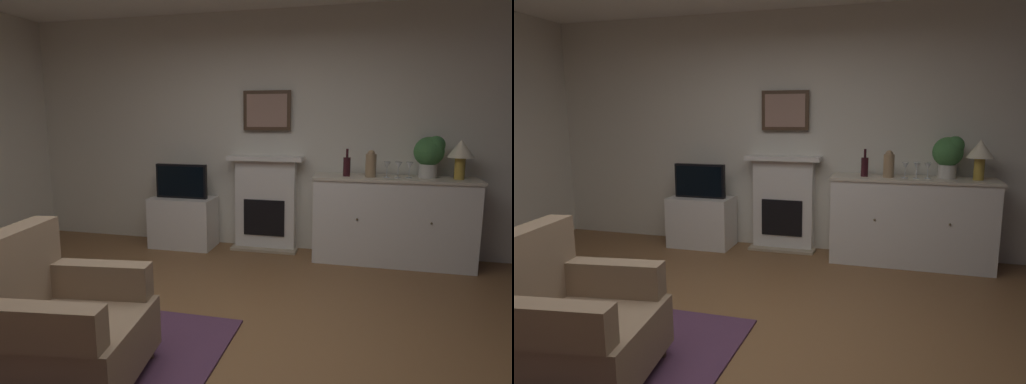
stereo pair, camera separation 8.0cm
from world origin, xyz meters
TOP-DOWN VIEW (x-y plane):
  - ground_plane at (0.00, 0.00)m, footprint 6.38×5.31m
  - wall_rear at (0.00, 2.63)m, footprint 6.38×0.06m
  - area_rug at (-0.80, -0.40)m, footprint 1.86×1.98m
  - fireplace_unit at (-0.13, 2.50)m, footprint 0.87×0.30m
  - framed_picture at (-0.13, 2.54)m, footprint 0.55×0.04m
  - sideboard_cabinet at (1.29, 2.32)m, footprint 1.66×0.49m
  - table_lamp at (1.91, 2.32)m, footprint 0.26×0.26m
  - wine_bottle at (0.80, 2.28)m, footprint 0.08×0.08m
  - wine_glass_left at (1.20, 2.28)m, footprint 0.07×0.07m
  - wine_glass_center at (1.31, 2.27)m, footprint 0.07×0.07m
  - wine_glass_right at (1.42, 2.29)m, footprint 0.07×0.07m
  - vase_decorative at (1.04, 2.27)m, footprint 0.11×0.11m
  - tv_cabinet at (-1.10, 2.34)m, footprint 0.75×0.42m
  - tv_set at (-1.10, 2.31)m, footprint 0.62×0.07m
  - potted_plant_small at (1.62, 2.37)m, footprint 0.30×0.30m
  - armchair at (-0.66, -0.43)m, footprint 0.90×0.87m

SIDE VIEW (x-z plane):
  - ground_plane at x=0.00m, z-range -0.10..0.00m
  - area_rug at x=-0.80m, z-range 0.00..0.02m
  - tv_cabinet at x=-1.10m, z-range 0.00..0.60m
  - armchair at x=-0.66m, z-range -0.08..0.84m
  - sideboard_cabinet at x=1.29m, z-range 0.00..0.93m
  - fireplace_unit at x=-0.13m, z-range 0.00..1.10m
  - tv_set at x=-1.10m, z-range 0.60..1.00m
  - wine_bottle at x=0.80m, z-range 0.89..1.18m
  - wine_glass_left at x=1.20m, z-range 0.96..1.13m
  - wine_glass_center at x=1.31m, z-range 0.96..1.13m
  - wine_glass_right at x=1.42m, z-range 0.96..1.13m
  - vase_decorative at x=1.04m, z-range 0.92..1.20m
  - potted_plant_small at x=1.62m, z-range 0.97..1.40m
  - table_lamp at x=1.91m, z-range 1.00..1.40m
  - wall_rear at x=0.00m, z-range 0.00..2.73m
  - framed_picture at x=-0.13m, z-range 1.39..1.84m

